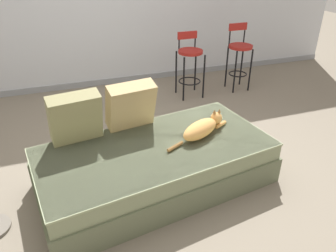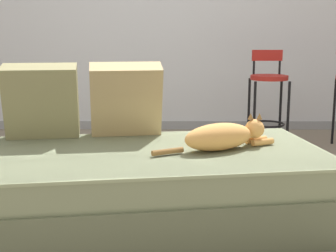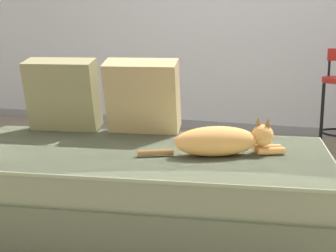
{
  "view_description": "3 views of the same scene",
  "coord_description": "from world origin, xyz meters",
  "px_view_note": "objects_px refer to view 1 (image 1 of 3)",
  "views": [
    {
      "loc": [
        -0.68,
        -2.69,
        1.93
      ],
      "look_at": [
        0.15,
        -0.3,
        0.53
      ],
      "focal_mm": 35.0,
      "sensor_mm": 36.0,
      "label": 1
    },
    {
      "loc": [
        0.17,
        -2.88,
        1.03
      ],
      "look_at": [
        0.15,
        -0.3,
        0.53
      ],
      "focal_mm": 50.0,
      "sensor_mm": 36.0,
      "label": 2
    },
    {
      "loc": [
        0.94,
        -2.6,
        1.01
      ],
      "look_at": [
        0.15,
        -0.3,
        0.53
      ],
      "focal_mm": 50.0,
      "sensor_mm": 36.0,
      "label": 3
    }
  ],
  "objects_px": {
    "cat": "(202,128)",
    "bar_stool_near_window": "(190,60)",
    "throw_pillow_corner": "(75,118)",
    "bar_stool_by_doorway": "(239,53)",
    "throw_pillow_middle": "(131,105)",
    "couch": "(156,165)"
  },
  "relations": [
    {
      "from": "throw_pillow_middle",
      "to": "bar_stool_near_window",
      "type": "bearing_deg",
      "value": 50.11
    },
    {
      "from": "throw_pillow_corner",
      "to": "bar_stool_by_doorway",
      "type": "distance_m",
      "value": 2.87
    },
    {
      "from": "cat",
      "to": "bar_stool_by_doorway",
      "type": "distance_m",
      "value": 2.24
    },
    {
      "from": "couch",
      "to": "bar_stool_near_window",
      "type": "bearing_deg",
      "value": 59.43
    },
    {
      "from": "couch",
      "to": "bar_stool_near_window",
      "type": "distance_m",
      "value": 2.11
    },
    {
      "from": "bar_stool_near_window",
      "to": "bar_stool_by_doorway",
      "type": "relative_size",
      "value": 0.94
    },
    {
      "from": "cat",
      "to": "bar_stool_near_window",
      "type": "relative_size",
      "value": 0.78
    },
    {
      "from": "couch",
      "to": "bar_stool_by_doorway",
      "type": "bearing_deg",
      "value": 44.28
    },
    {
      "from": "couch",
      "to": "throw_pillow_middle",
      "type": "xyz_separation_m",
      "value": [
        -0.11,
        0.39,
        0.43
      ]
    },
    {
      "from": "throw_pillow_middle",
      "to": "bar_stool_near_window",
      "type": "relative_size",
      "value": 0.53
    },
    {
      "from": "throw_pillow_middle",
      "to": "couch",
      "type": "bearing_deg",
      "value": -73.98
    },
    {
      "from": "throw_pillow_corner",
      "to": "cat",
      "type": "distance_m",
      "value": 1.12
    },
    {
      "from": "bar_stool_near_window",
      "to": "bar_stool_by_doorway",
      "type": "xyz_separation_m",
      "value": [
        0.78,
        0.0,
        0.03
      ]
    },
    {
      "from": "couch",
      "to": "bar_stool_near_window",
      "type": "relative_size",
      "value": 2.43
    },
    {
      "from": "cat",
      "to": "bar_stool_near_window",
      "type": "distance_m",
      "value": 1.85
    },
    {
      "from": "throw_pillow_corner",
      "to": "cat",
      "type": "bearing_deg",
      "value": -14.35
    },
    {
      "from": "throw_pillow_corner",
      "to": "cat",
      "type": "xyz_separation_m",
      "value": [
        1.07,
        -0.27,
        -0.15
      ]
    },
    {
      "from": "throw_pillow_middle",
      "to": "bar_stool_by_doorway",
      "type": "relative_size",
      "value": 0.5
    },
    {
      "from": "cat",
      "to": "bar_stool_by_doorway",
      "type": "bearing_deg",
      "value": 51.76
    },
    {
      "from": "throw_pillow_middle",
      "to": "bar_stool_by_doorway",
      "type": "distance_m",
      "value": 2.4
    },
    {
      "from": "throw_pillow_middle",
      "to": "cat",
      "type": "xyz_separation_m",
      "value": [
        0.57,
        -0.35,
        -0.16
      ]
    },
    {
      "from": "cat",
      "to": "bar_stool_by_doorway",
      "type": "height_order",
      "value": "bar_stool_by_doorway"
    }
  ]
}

